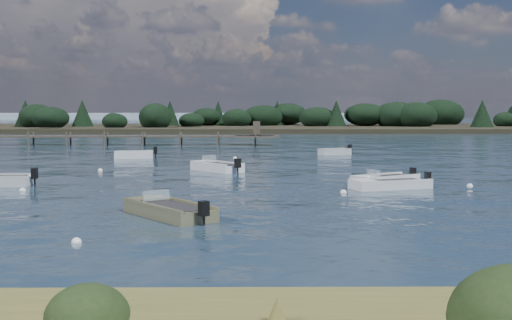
{
  "coord_description": "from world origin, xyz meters",
  "views": [
    {
      "loc": [
        3.19,
        -25.2,
        4.14
      ],
      "look_at": [
        3.59,
        14.0,
        1.0
      ],
      "focal_mm": 45.0,
      "sensor_mm": 36.0,
      "label": 1
    }
  ],
  "objects_px": {
    "tender_far_white": "(134,156)",
    "dinghy_mid_white_a": "(390,186)",
    "jetty": "(31,137)",
    "dinghy_extra_a": "(217,169)",
    "dinghy_near_olive": "(169,212)",
    "tender_far_grey_b": "(335,153)",
    "dinghy_mid_white_b": "(385,181)"
  },
  "relations": [
    {
      "from": "dinghy_near_olive",
      "to": "tender_far_white",
      "type": "height_order",
      "value": "tender_far_white"
    },
    {
      "from": "tender_far_white",
      "to": "dinghy_mid_white_a",
      "type": "xyz_separation_m",
      "value": [
        17.03,
        -20.64,
        -0.04
      ]
    },
    {
      "from": "tender_far_white",
      "to": "jetty",
      "type": "xyz_separation_m",
      "value": [
        -15.23,
        19.48,
        0.81
      ]
    },
    {
      "from": "dinghy_mid_white_a",
      "to": "jetty",
      "type": "distance_m",
      "value": 51.49
    },
    {
      "from": "dinghy_near_olive",
      "to": "dinghy_mid_white_a",
      "type": "xyz_separation_m",
      "value": [
        10.43,
        8.61,
        -0.02
      ]
    },
    {
      "from": "dinghy_extra_a",
      "to": "jetty",
      "type": "bearing_deg",
      "value": 126.51
    },
    {
      "from": "dinghy_near_olive",
      "to": "tender_far_white",
      "type": "bearing_deg",
      "value": 102.71
    },
    {
      "from": "dinghy_mid_white_b",
      "to": "tender_far_grey_b",
      "type": "height_order",
      "value": "tender_far_grey_b"
    },
    {
      "from": "jetty",
      "to": "dinghy_mid_white_a",
      "type": "bearing_deg",
      "value": -51.2
    },
    {
      "from": "dinghy_mid_white_b",
      "to": "tender_far_white",
      "type": "height_order",
      "value": "tender_far_white"
    },
    {
      "from": "dinghy_near_olive",
      "to": "dinghy_mid_white_a",
      "type": "relative_size",
      "value": 1.0
    },
    {
      "from": "dinghy_mid_white_b",
      "to": "jetty",
      "type": "height_order",
      "value": "jetty"
    },
    {
      "from": "tender_far_white",
      "to": "jetty",
      "type": "bearing_deg",
      "value": 128.01
    },
    {
      "from": "dinghy_mid_white_a",
      "to": "tender_far_grey_b",
      "type": "relative_size",
      "value": 1.4
    },
    {
      "from": "dinghy_mid_white_b",
      "to": "jetty",
      "type": "xyz_separation_m",
      "value": [
        -32.45,
        38.0,
        0.85
      ]
    },
    {
      "from": "tender_far_white",
      "to": "dinghy_mid_white_a",
      "type": "distance_m",
      "value": 26.76
    },
    {
      "from": "dinghy_near_olive",
      "to": "tender_far_grey_b",
      "type": "relative_size",
      "value": 1.4
    },
    {
      "from": "dinghy_mid_white_b",
      "to": "tender_far_grey_b",
      "type": "xyz_separation_m",
      "value": [
        0.19,
        22.49,
        0.02
      ]
    },
    {
      "from": "dinghy_mid_white_a",
      "to": "tender_far_grey_b",
      "type": "height_order",
      "value": "tender_far_grey_b"
    },
    {
      "from": "dinghy_mid_white_b",
      "to": "dinghy_near_olive",
      "type": "distance_m",
      "value": 15.1
    },
    {
      "from": "dinghy_extra_a",
      "to": "dinghy_mid_white_b",
      "type": "bearing_deg",
      "value": -36.8
    },
    {
      "from": "dinghy_near_olive",
      "to": "tender_far_grey_b",
      "type": "xyz_separation_m",
      "value": [
        10.81,
        33.21,
        0.01
      ]
    },
    {
      "from": "dinghy_mid_white_b",
      "to": "dinghy_mid_white_a",
      "type": "xyz_separation_m",
      "value": [
        -0.19,
        -2.12,
        -0.0
      ]
    },
    {
      "from": "dinghy_extra_a",
      "to": "tender_far_white",
      "type": "bearing_deg",
      "value": 123.76
    },
    {
      "from": "dinghy_mid_white_a",
      "to": "jetty",
      "type": "relative_size",
      "value": 0.07
    },
    {
      "from": "dinghy_extra_a",
      "to": "dinghy_mid_white_a",
      "type": "relative_size",
      "value": 0.88
    },
    {
      "from": "dinghy_mid_white_a",
      "to": "tender_far_grey_b",
      "type": "distance_m",
      "value": 24.61
    },
    {
      "from": "dinghy_mid_white_b",
      "to": "tender_far_white",
      "type": "distance_m",
      "value": 25.29
    },
    {
      "from": "dinghy_mid_white_b",
      "to": "dinghy_extra_a",
      "type": "bearing_deg",
      "value": 143.2
    },
    {
      "from": "jetty",
      "to": "tender_far_white",
      "type": "bearing_deg",
      "value": -51.99
    },
    {
      "from": "dinghy_near_olive",
      "to": "jetty",
      "type": "bearing_deg",
      "value": 114.12
    },
    {
      "from": "dinghy_mid_white_b",
      "to": "dinghy_mid_white_a",
      "type": "relative_size",
      "value": 0.91
    }
  ]
}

